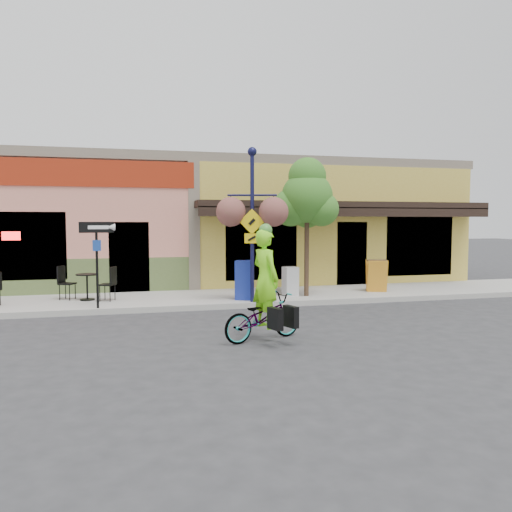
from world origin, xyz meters
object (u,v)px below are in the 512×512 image
at_px(cyclist_rider, 265,291).
at_px(newspaper_box_blue, 244,280).
at_px(bicycle, 263,317).
at_px(building, 206,223).
at_px(one_way_sign, 97,265).
at_px(street_tree, 307,226).
at_px(lamp_post, 252,225).
at_px(newspaper_box_grey, 290,281).

bearing_deg(cyclist_rider, newspaper_box_blue, -27.03).
bearing_deg(newspaper_box_blue, bicycle, -77.71).
bearing_deg(building, one_way_sign, -118.85).
distance_m(cyclist_rider, street_tree, 5.10).
relative_size(building, street_tree, 4.49).
xyz_separation_m(building, lamp_post, (0.21, -6.85, -0.03)).
xyz_separation_m(building, cyclist_rider, (-0.42, -10.52, -1.29)).
bearing_deg(street_tree, lamp_post, -159.69).
distance_m(lamp_post, newspaper_box_grey, 2.26).
xyz_separation_m(newspaper_box_blue, street_tree, (1.90, 0.19, 1.48)).
bearing_deg(one_way_sign, lamp_post, -8.49).
bearing_deg(street_tree, newspaper_box_grey, 165.12).
xyz_separation_m(lamp_post, newspaper_box_blue, (-0.11, 0.47, -1.53)).
height_order(building, newspaper_box_blue, building).
xyz_separation_m(cyclist_rider, newspaper_box_blue, (0.52, 4.14, -0.27)).
xyz_separation_m(newspaper_box_grey, street_tree, (0.45, -0.12, 1.60)).
bearing_deg(cyclist_rider, lamp_post, -29.59).
xyz_separation_m(lamp_post, newspaper_box_grey, (1.33, 0.78, -1.65)).
xyz_separation_m(building, one_way_sign, (-3.77, -6.85, -1.02)).
bearing_deg(cyclist_rider, one_way_sign, 22.61).
distance_m(building, newspaper_box_blue, 6.57).
xyz_separation_m(building, newspaper_box_blue, (0.10, -6.38, -1.56)).
height_order(cyclist_rider, newspaper_box_grey, cyclist_rider).
height_order(lamp_post, newspaper_box_grey, lamp_post).
bearing_deg(newspaper_box_blue, one_way_sign, -152.94).
bearing_deg(building, cyclist_rider, -92.27).
height_order(cyclist_rider, street_tree, street_tree).
xyz_separation_m(one_way_sign, newspaper_box_blue, (3.88, 0.47, -0.54)).
xyz_separation_m(one_way_sign, newspaper_box_grey, (5.32, 0.78, -0.66)).
distance_m(bicycle, newspaper_box_blue, 4.18).
bearing_deg(newspaper_box_blue, lamp_post, -56.99).
height_order(building, newspaper_box_grey, building).
height_order(bicycle, street_tree, street_tree).
bearing_deg(bicycle, newspaper_box_grey, -44.21).
distance_m(building, street_tree, 6.50).
xyz_separation_m(building, bicycle, (-0.47, -10.52, -1.79)).
relative_size(bicycle, street_tree, 0.43).
relative_size(building, newspaper_box_blue, 16.83).
bearing_deg(bicycle, street_tree, -49.55).
distance_m(building, bicycle, 10.68).
bearing_deg(bicycle, one_way_sign, 22.18).
height_order(building, street_tree, building).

